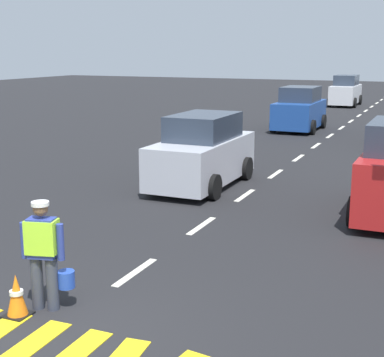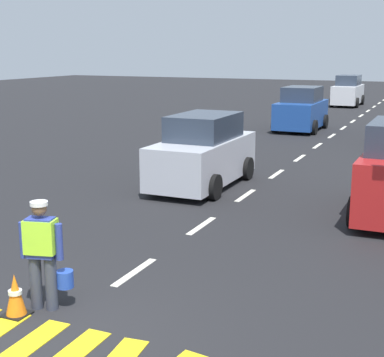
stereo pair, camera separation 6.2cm
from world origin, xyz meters
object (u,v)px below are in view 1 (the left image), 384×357
road_worker (45,250)px  car_oncoming_third (346,92)px  traffic_cone_near (17,296)px  car_oncoming_lead (202,153)px  car_oncoming_second (299,110)px

road_worker → car_oncoming_third: (-1.31, 34.83, 0.04)m
road_worker → car_oncoming_third: 34.86m
traffic_cone_near → car_oncoming_third: car_oncoming_third is taller
car_oncoming_third → car_oncoming_lead: size_ratio=0.96×
traffic_cone_near → road_worker: bearing=57.2°
car_oncoming_third → car_oncoming_second: bearing=-89.8°
traffic_cone_near → car_oncoming_second: 21.55m
car_oncoming_second → car_oncoming_lead: (0.27, -12.73, -0.02)m
traffic_cone_near → car_oncoming_second: car_oncoming_second is taller
traffic_cone_near → car_oncoming_lead: size_ratio=0.15×
traffic_cone_near → car_oncoming_second: bearing=92.7°
car_oncoming_third → road_worker: bearing=-87.8°
road_worker → car_oncoming_third: size_ratio=0.41×
traffic_cone_near → car_oncoming_lead: car_oncoming_lead is taller
road_worker → car_oncoming_second: bearing=93.4°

